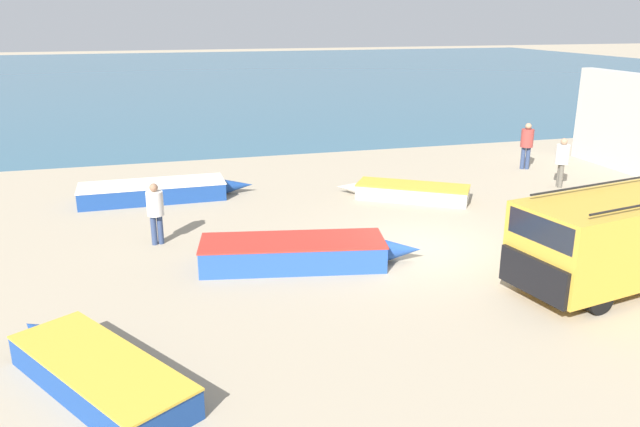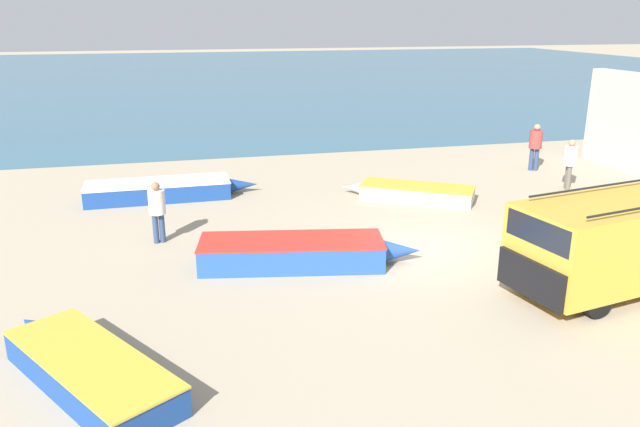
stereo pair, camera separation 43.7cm
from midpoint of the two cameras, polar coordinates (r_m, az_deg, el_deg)
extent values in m
plane|color=tan|center=(16.33, 10.17, -3.27)|extent=(200.00, 200.00, 0.00)
cube|color=#33607A|center=(66.43, -8.55, 12.53)|extent=(120.00, 80.00, 0.01)
cube|color=gold|center=(15.08, 26.64, -2.09)|extent=(5.19, 2.85, 1.73)
cube|color=black|center=(13.46, 19.54, -5.64)|extent=(0.44, 1.80, 0.78)
cube|color=#1E232D|center=(13.17, 20.23, -1.62)|extent=(0.38, 1.72, 0.56)
cylinder|color=black|center=(13.74, 24.86, -7.29)|extent=(0.72, 0.34, 0.69)
cylinder|color=black|center=(14.79, 19.91, -4.93)|extent=(0.72, 0.34, 0.69)
cylinder|color=black|center=(16.98, 27.34, -2.99)|extent=(0.72, 0.34, 0.69)
cylinder|color=black|center=(15.27, 24.95, 2.27)|extent=(3.97, 0.80, 0.05)
cube|color=navy|center=(21.07, -14.00, 2.04)|extent=(4.59, 1.58, 0.54)
cone|color=navy|center=(21.26, -6.48, 2.60)|extent=(1.01, 0.53, 0.51)
cube|color=silver|center=(21.01, -14.04, 2.57)|extent=(0.22, 1.39, 0.05)
cube|color=silver|center=(20.99, -14.06, 2.80)|extent=(4.64, 1.60, 0.04)
cube|color=navy|center=(10.97, -19.08, -13.58)|extent=(3.07, 3.82, 0.50)
cone|color=navy|center=(12.82, -23.90, -9.43)|extent=(0.84, 0.94, 0.47)
cube|color=gold|center=(10.88, -19.18, -12.76)|extent=(1.10, 0.80, 0.05)
cube|color=gold|center=(10.84, -19.22, -12.37)|extent=(3.10, 3.86, 0.04)
cube|color=#ADA89E|center=(20.56, 9.47, 1.83)|extent=(3.66, 2.95, 0.45)
cone|color=#ADA89E|center=(21.00, 3.60, 2.37)|extent=(0.89, 0.79, 0.43)
cube|color=gold|center=(20.52, 9.49, 2.26)|extent=(0.77, 1.05, 0.05)
cube|color=gold|center=(20.50, 9.50, 2.49)|extent=(3.70, 2.98, 0.04)
cube|color=#234CA3|center=(15.01, -1.79, -3.66)|extent=(4.54, 2.21, 0.61)
cone|color=#234CA3|center=(15.30, 8.21, -3.41)|extent=(1.05, 0.74, 0.58)
cube|color=#B22D23|center=(14.92, -1.79, -2.80)|extent=(0.44, 1.34, 0.05)
cube|color=#B22D23|center=(14.89, -1.80, -2.50)|extent=(4.58, 2.23, 0.04)
cylinder|color=#5B564C|center=(23.38, 22.16, 3.16)|extent=(0.16, 0.16, 0.84)
cylinder|color=#5B564C|center=(23.21, 22.28, 3.05)|extent=(0.16, 0.16, 0.84)
cylinder|color=silver|center=(23.13, 22.44, 4.90)|extent=(0.46, 0.46, 0.67)
sphere|color=tan|center=(23.05, 22.57, 5.98)|extent=(0.23, 0.23, 0.23)
cylinder|color=navy|center=(25.64, 19.22, 4.71)|extent=(0.16, 0.16, 0.88)
cylinder|color=navy|center=(25.65, 19.63, 4.68)|extent=(0.16, 0.16, 0.88)
cylinder|color=#993833|center=(25.49, 19.61, 6.41)|extent=(0.47, 0.47, 0.69)
sphere|color=tan|center=(25.42, 19.72, 7.44)|extent=(0.24, 0.24, 0.24)
cylinder|color=navy|center=(16.94, -13.52, -1.27)|extent=(0.15, 0.15, 0.80)
cylinder|color=navy|center=(16.92, -14.08, -1.34)|extent=(0.15, 0.15, 0.80)
cylinder|color=silver|center=(16.71, -13.98, 1.02)|extent=(0.43, 0.43, 0.63)
sphere|color=#8C664C|center=(16.60, -14.09, 2.42)|extent=(0.22, 0.22, 0.22)
camera|label=1|loc=(0.22, -89.20, 0.25)|focal=35.00mm
camera|label=2|loc=(0.22, 90.80, -0.25)|focal=35.00mm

